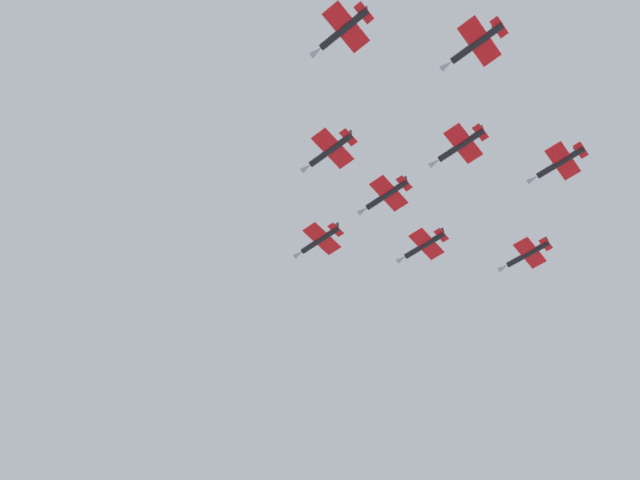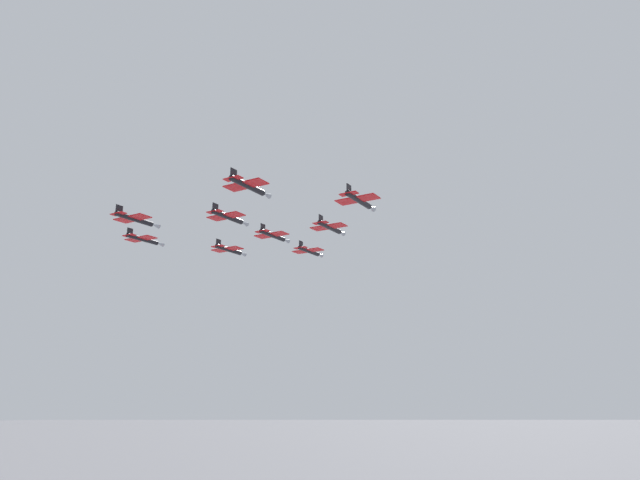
{
  "view_description": "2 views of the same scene",
  "coord_description": "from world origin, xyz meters",
  "px_view_note": "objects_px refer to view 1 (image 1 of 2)",
  "views": [
    {
      "loc": [
        -2.85,
        83.34,
        3.09
      ],
      "look_at": [
        -15.23,
        -6.88,
        116.87
      ],
      "focal_mm": 35.29,
      "sensor_mm": 36.0,
      "label": 1
    },
    {
      "loc": [
        -166.94,
        35.51,
        78.85
      ],
      "look_at": [
        -6.28,
        -13.17,
        123.14
      ],
      "focal_mm": 29.28,
      "sensor_mm": 36.0,
      "label": 2
    }
  ],
  "objects_px": {
    "jet_starboard_inner": "(423,246)",
    "jet_starboard_outer": "(342,30)",
    "jet_port_outer": "(386,195)",
    "jet_starboard_trail": "(475,44)",
    "jet_lead": "(319,241)",
    "jet_port_trail": "(460,146)",
    "jet_tail_end": "(559,163)",
    "jet_port_inner": "(329,151)",
    "jet_center_rear": "(527,255)"
  },
  "relations": [
    {
      "from": "jet_port_outer",
      "to": "jet_starboard_trail",
      "type": "xyz_separation_m",
      "value": [
        -9.37,
        36.27,
        -1.17
      ]
    },
    {
      "from": "jet_starboard_outer",
      "to": "jet_port_trail",
      "type": "distance_m",
      "value": 35.07
    },
    {
      "from": "jet_lead",
      "to": "jet_port_inner",
      "type": "bearing_deg",
      "value": -135.0
    },
    {
      "from": "jet_port_outer",
      "to": "jet_starboard_trail",
      "type": "bearing_deg",
      "value": -117.76
    },
    {
      "from": "jet_center_rear",
      "to": "jet_starboard_trail",
      "type": "height_order",
      "value": "jet_center_rear"
    },
    {
      "from": "jet_starboard_inner",
      "to": "jet_port_trail",
      "type": "bearing_deg",
      "value": -129.81
    },
    {
      "from": "jet_port_inner",
      "to": "jet_tail_end",
      "type": "distance_m",
      "value": 49.41
    },
    {
      "from": "jet_port_inner",
      "to": "jet_port_trail",
      "type": "xyz_separation_m",
      "value": [
        -27.0,
        3.77,
        1.89
      ]
    },
    {
      "from": "jet_starboard_outer",
      "to": "jet_tail_end",
      "type": "xyz_separation_m",
      "value": [
        -50.48,
        -22.28,
        0.59
      ]
    },
    {
      "from": "jet_starboard_outer",
      "to": "jet_port_inner",
      "type": "bearing_deg",
      "value": 45.0
    },
    {
      "from": "jet_tail_end",
      "to": "jet_port_trail",
      "type": "bearing_deg",
      "value": 141.34
    },
    {
      "from": "jet_port_outer",
      "to": "jet_port_inner",
      "type": "bearing_deg",
      "value": 174.29
    },
    {
      "from": "jet_port_outer",
      "to": "jet_tail_end",
      "type": "bearing_deg",
      "value": -62.24
    },
    {
      "from": "jet_lead",
      "to": "jet_port_outer",
      "type": "height_order",
      "value": "jet_port_outer"
    },
    {
      "from": "jet_port_trail",
      "to": "jet_starboard_trail",
      "type": "height_order",
      "value": "jet_port_trail"
    },
    {
      "from": "jet_starboard_outer",
      "to": "jet_port_outer",
      "type": "bearing_deg",
      "value": 24.23
    },
    {
      "from": "jet_center_rear",
      "to": "jet_port_trail",
      "type": "bearing_deg",
      "value": -174.29
    },
    {
      "from": "jet_starboard_inner",
      "to": "jet_port_outer",
      "type": "distance_m",
      "value": 17.54
    },
    {
      "from": "jet_starboard_inner",
      "to": "jet_center_rear",
      "type": "xyz_separation_m",
      "value": [
        -24.65,
        1.19,
        -0.64
      ]
    },
    {
      "from": "jet_starboard_inner",
      "to": "jet_starboard_outer",
      "type": "distance_m",
      "value": 55.18
    },
    {
      "from": "jet_lead",
      "to": "jet_starboard_outer",
      "type": "relative_size",
      "value": 1.0
    },
    {
      "from": "jet_port_inner",
      "to": "jet_port_outer",
      "type": "height_order",
      "value": "jet_port_outer"
    },
    {
      "from": "jet_port_inner",
      "to": "jet_center_rear",
      "type": "height_order",
      "value": "jet_center_rear"
    },
    {
      "from": "jet_starboard_inner",
      "to": "jet_starboard_outer",
      "type": "xyz_separation_m",
      "value": [
        27.02,
        48.11,
        -0.11
      ]
    },
    {
      "from": "jet_starboard_outer",
      "to": "jet_starboard_trail",
      "type": "bearing_deg",
      "value": -45.0
    },
    {
      "from": "jet_starboard_inner",
      "to": "jet_starboard_trail",
      "type": "xyz_separation_m",
      "value": [
        2.37,
        49.3,
        -1.36
      ]
    },
    {
      "from": "jet_port_trail",
      "to": "jet_tail_end",
      "type": "relative_size",
      "value": 1.0
    },
    {
      "from": "jet_port_outer",
      "to": "jet_starboard_inner",
      "type": "bearing_deg",
      "value": 5.71
    },
    {
      "from": "jet_port_outer",
      "to": "jet_port_trail",
      "type": "relative_size",
      "value": 1.0
    },
    {
      "from": "jet_starboard_trail",
      "to": "jet_tail_end",
      "type": "distance_m",
      "value": 34.95
    },
    {
      "from": "jet_starboard_outer",
      "to": "jet_port_trail",
      "type": "bearing_deg",
      "value": -5.71
    },
    {
      "from": "jet_lead",
      "to": "jet_starboard_trail",
      "type": "distance_m",
      "value": 55.18
    },
    {
      "from": "jet_port_outer",
      "to": "jet_starboard_trail",
      "type": "height_order",
      "value": "jet_port_outer"
    },
    {
      "from": "jet_lead",
      "to": "jet_starboard_outer",
      "type": "distance_m",
      "value": 49.36
    },
    {
      "from": "jet_port_outer",
      "to": "jet_center_rear",
      "type": "bearing_deg",
      "value": -24.23
    },
    {
      "from": "jet_starboard_outer",
      "to": "jet_tail_end",
      "type": "height_order",
      "value": "jet_tail_end"
    },
    {
      "from": "jet_center_rear",
      "to": "jet_port_trail",
      "type": "distance_m",
      "value": 35.08
    },
    {
      "from": "jet_lead",
      "to": "jet_starboard_inner",
      "type": "distance_m",
      "value": 24.69
    },
    {
      "from": "jet_starboard_inner",
      "to": "jet_tail_end",
      "type": "distance_m",
      "value": 34.9
    },
    {
      "from": "jet_lead",
      "to": "jet_starboard_trail",
      "type": "xyz_separation_m",
      "value": [
        -22.28,
        50.48,
        -0.61
      ]
    },
    {
      "from": "jet_lead",
      "to": "jet_starboard_outer",
      "type": "height_order",
      "value": "jet_starboard_outer"
    },
    {
      "from": "jet_tail_end",
      "to": "jet_lead",
      "type": "bearing_deg",
      "value": 108.43
    },
    {
      "from": "jet_starboard_outer",
      "to": "jet_center_rear",
      "type": "distance_m",
      "value": 69.8
    },
    {
      "from": "jet_starboard_inner",
      "to": "jet_starboard_trail",
      "type": "height_order",
      "value": "jet_starboard_inner"
    },
    {
      "from": "jet_port_outer",
      "to": "jet_starboard_outer",
      "type": "relative_size",
      "value": 1.0
    },
    {
      "from": "jet_starboard_outer",
      "to": "jet_starboard_trail",
      "type": "relative_size",
      "value": 1.0
    },
    {
      "from": "jet_port_outer",
      "to": "jet_center_rear",
      "type": "height_order",
      "value": "jet_port_outer"
    },
    {
      "from": "jet_lead",
      "to": "jet_tail_end",
      "type": "relative_size",
      "value": 1.0
    },
    {
      "from": "jet_port_inner",
      "to": "jet_center_rear",
      "type": "distance_m",
      "value": 55.19
    },
    {
      "from": "jet_port_outer",
      "to": "jet_tail_end",
      "type": "xyz_separation_m",
      "value": [
        -35.21,
        12.81,
        0.67
      ]
    }
  ]
}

